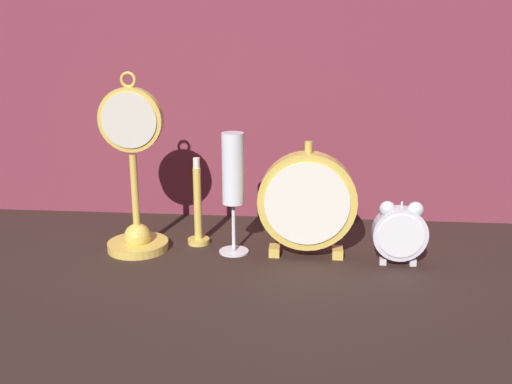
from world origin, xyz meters
name	(u,v)px	position (x,y,z in m)	size (l,w,h in m)	color
ground_plane	(252,274)	(0.00, 0.00, 0.00)	(4.00, 4.00, 0.00)	black
fabric_backdrop_drape	(266,84)	(0.00, 0.33, 0.30)	(1.42, 0.01, 0.60)	brown
pocket_watch_on_stand	(135,189)	(-0.23, 0.10, 0.12)	(0.12, 0.12, 0.34)	gold
alarm_clock_twin_bell	(400,230)	(0.26, 0.06, 0.07)	(0.10, 0.03, 0.12)	silver
mantel_clock_silver	(307,202)	(0.09, 0.09, 0.11)	(0.18, 0.04, 0.22)	gold
champagne_flute	(233,178)	(-0.04, 0.10, 0.15)	(0.06, 0.06, 0.23)	silver
brass_candlestick	(198,214)	(-0.12, 0.14, 0.06)	(0.04, 0.04, 0.18)	gold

